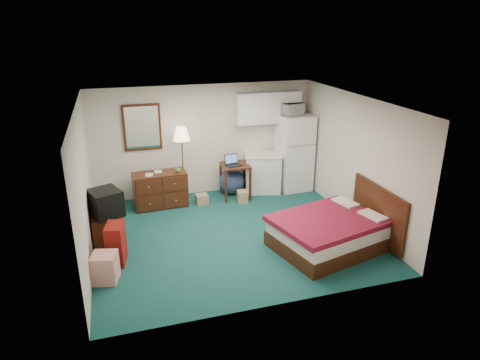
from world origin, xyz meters
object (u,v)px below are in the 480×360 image
object	(u,v)px
desk	(235,181)
kitchen_counter	(263,173)
fridge	(294,152)
suitcase	(116,244)
dresser	(160,190)
floor_lamp	(183,165)
tv_stand	(109,229)
bed	(328,233)

from	to	relation	value
desk	kitchen_counter	bearing A→B (deg)	16.07
fridge	suitcase	distance (m)	4.78
desk	dresser	bearing A→B (deg)	-176.11
floor_lamp	fridge	world-z (taller)	fridge
kitchen_counter	floor_lamp	bearing A→B (deg)	-163.42
desk	suitcase	world-z (taller)	desk
desk	tv_stand	bearing A→B (deg)	-150.35
dresser	suitcase	xyz separation A→B (m)	(-0.98, -2.13, -0.03)
desk	kitchen_counter	world-z (taller)	kitchen_counter
floor_lamp	suitcase	world-z (taller)	floor_lamp
kitchen_counter	bed	xyz separation A→B (m)	(0.18, -2.90, -0.15)
desk	floor_lamp	bearing A→B (deg)	177.08
fridge	floor_lamp	bearing A→B (deg)	177.91
kitchen_counter	tv_stand	xyz separation A→B (m)	(-3.51, -1.58, -0.16)
kitchen_counter	bed	bearing A→B (deg)	-71.53
bed	suitcase	size ratio (longest dim) A/B	2.55
dresser	tv_stand	bearing A→B (deg)	-131.85
floor_lamp	desk	bearing A→B (deg)	-5.75
fridge	suitcase	bearing A→B (deg)	-153.55
dresser	floor_lamp	xyz separation A→B (m)	(0.54, 0.15, 0.46)
floor_lamp	fridge	xyz separation A→B (m)	(2.63, 0.02, 0.05)
dresser	kitchen_counter	distance (m)	2.42
fridge	kitchen_counter	bearing A→B (deg)	175.12
bed	tv_stand	bearing A→B (deg)	146.24
tv_stand	desk	bearing A→B (deg)	24.42
kitchen_counter	suitcase	distance (m)	4.12
floor_lamp	suitcase	xyz separation A→B (m)	(-1.52, -2.28, -0.49)
desk	suitcase	size ratio (longest dim) A/B	1.12
dresser	desk	distance (m)	1.69
floor_lamp	kitchen_counter	bearing A→B (deg)	1.63
dresser	fridge	bearing A→B (deg)	-0.23
floor_lamp	kitchen_counter	distance (m)	1.92
kitchen_counter	fridge	bearing A→B (deg)	12.66
floor_lamp	fridge	distance (m)	2.63
dresser	suitcase	world-z (taller)	dresser
kitchen_counter	tv_stand	world-z (taller)	kitchen_counter
dresser	kitchen_counter	bearing A→B (deg)	1.44
kitchen_counter	suitcase	world-z (taller)	kitchen_counter
floor_lamp	suitcase	bearing A→B (deg)	-123.69
kitchen_counter	fridge	xyz separation A→B (m)	(0.75, -0.03, 0.45)
fridge	suitcase	world-z (taller)	fridge
desk	fridge	distance (m)	1.56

